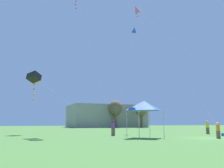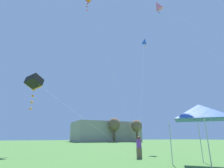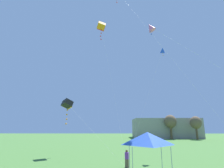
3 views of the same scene
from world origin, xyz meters
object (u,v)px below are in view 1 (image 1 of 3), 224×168
person_purple_shirt (113,128)px  person_yellow_shirt (208,127)px  person_orange_shirt (218,130)px  kite_blue_diamond_1 (134,30)px  cooler_box (224,135)px  kite_black_box_0 (34,78)px  kite_pink_diamond_2 (137,9)px  festival_tent (144,106)px

person_purple_shirt → person_yellow_shirt: person_yellow_shirt is taller
person_orange_shirt → kite_blue_diamond_1: (-0.69, 15.93, 15.56)m
cooler_box → person_yellow_shirt: 5.25m
person_yellow_shirt → kite_black_box_0: 24.13m
person_orange_shirt → person_yellow_shirt: 10.10m
cooler_box → kite_black_box_0: (-19.99, 12.28, 7.26)m
person_yellow_shirt → kite_blue_diamond_1: (-6.77, 7.87, 15.42)m
person_orange_shirt → person_purple_shirt: bearing=27.9°
person_yellow_shirt → kite_blue_diamond_1: 18.59m
person_orange_shirt → person_yellow_shirt: (6.08, 8.06, 0.14)m
cooler_box → person_orange_shirt: (-4.06, -3.28, 0.65)m
person_purple_shirt → kite_black_box_0: (-8.51, 7.21, 6.49)m
person_orange_shirt → kite_blue_diamond_1: kite_blue_diamond_1 is taller
cooler_box → kite_pink_diamond_2: 18.41m
kite_pink_diamond_2 → person_yellow_shirt: bearing=-0.6°
cooler_box → kite_blue_diamond_1: kite_blue_diamond_1 is taller
kite_blue_diamond_1 → kite_pink_diamond_2: bearing=-114.4°
person_orange_shirt → festival_tent: bearing=48.0°
cooler_box → kite_black_box_0: 24.56m
festival_tent → kite_blue_diamond_1: 19.09m
festival_tent → kite_black_box_0: size_ratio=0.39×
festival_tent → cooler_box: (10.15, 0.00, -2.98)m
festival_tent → kite_pink_diamond_2: (1.88, 4.89, 12.73)m
cooler_box → person_purple_shirt: person_purple_shirt is taller
kite_blue_diamond_1 → kite_pink_diamond_2: size_ratio=1.03×
kite_black_box_0 → kite_blue_diamond_1: (15.24, 0.37, 8.95)m
person_purple_shirt → person_yellow_shirt: bearing=-177.9°
kite_black_box_0 → kite_pink_diamond_2: 16.23m
kite_black_box_0 → kite_pink_diamond_2: kite_pink_diamond_2 is taller
person_yellow_shirt → kite_pink_diamond_2: 18.12m
cooler_box → person_purple_shirt: (-11.48, 5.07, 0.77)m
cooler_box → person_purple_shirt: size_ratio=0.33×
kite_black_box_0 → person_yellow_shirt: bearing=-18.8°
person_orange_shirt → person_yellow_shirt: person_yellow_shirt is taller
person_purple_shirt → kite_black_box_0: kite_black_box_0 is taller
kite_black_box_0 → person_orange_shirt: bearing=-44.3°
kite_pink_diamond_2 → kite_blue_diamond_1: bearing=65.6°
festival_tent → kite_black_box_0: kite_black_box_0 is taller
kite_black_box_0 → kite_blue_diamond_1: 17.67m
festival_tent → kite_pink_diamond_2: size_ratio=0.22×
cooler_box → person_orange_shirt: size_ratio=0.37×
festival_tent → kite_black_box_0: 16.31m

